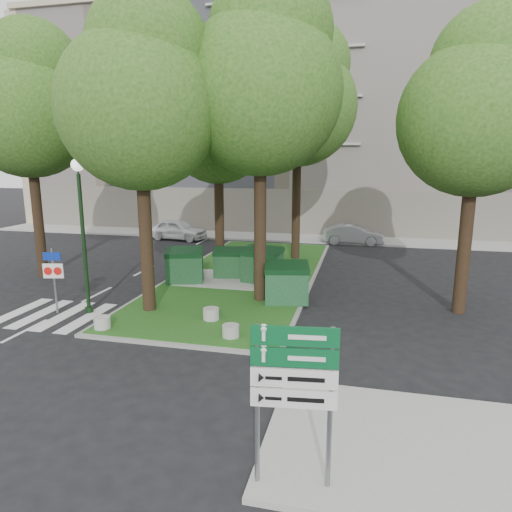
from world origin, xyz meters
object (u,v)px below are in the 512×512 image
(dumpster_a, at_px, (185,266))
(litter_bin, at_px, (294,270))
(tree_median_mid, at_px, (220,120))
(tree_median_near_right, at_px, (263,76))
(tree_median_near_left, at_px, (142,92))
(dumpster_b, at_px, (230,263))
(street_lamp, at_px, (82,218))
(directional_sign, at_px, (294,381))
(bollard_mid, at_px, (211,314))
(tree_street_right, at_px, (481,104))
(tree_median_far, at_px, (300,95))
(car_silver, at_px, (353,234))
(tree_street_left, at_px, (29,101))
(dumpster_c, at_px, (262,265))
(bollard_right, at_px, (231,331))
(car_white, at_px, (177,230))
(dumpster_d, at_px, (286,283))
(traffic_sign_pole, at_px, (54,272))
(bollard_left, at_px, (102,322))

(dumpster_a, distance_m, litter_bin, 4.79)
(tree_median_mid, bearing_deg, tree_median_near_right, -56.31)
(tree_median_near_left, relative_size, dumpster_b, 6.94)
(tree_median_near_right, relative_size, street_lamp, 2.17)
(directional_sign, bearing_deg, bollard_mid, 111.25)
(directional_sign, bearing_deg, dumpster_a, 112.63)
(litter_bin, bearing_deg, tree_street_right, -25.09)
(tree_median_far, relative_size, dumpster_a, 6.51)
(tree_street_right, height_order, dumpster_b, tree_street_right)
(car_silver, bearing_deg, tree_median_far, 152.19)
(tree_median_far, relative_size, tree_street_left, 1.08)
(tree_median_far, distance_m, dumpster_c, 9.10)
(tree_median_mid, xyz_separation_m, tree_street_left, (-7.50, -3.00, 0.67))
(bollard_right, bearing_deg, car_white, 117.94)
(dumpster_a, height_order, bollard_mid, dumpster_a)
(tree_median_near_right, height_order, dumpster_d, tree_median_near_right)
(tree_median_far, distance_m, traffic_sign_pole, 14.20)
(dumpster_b, xyz_separation_m, traffic_sign_pole, (-4.52, -5.81, 0.74))
(tree_median_near_right, relative_size, tree_median_mid, 1.15)
(tree_median_near_left, xyz_separation_m, tree_median_mid, (0.50, 6.50, -0.34))
(tree_median_mid, relative_size, tree_median_far, 0.84)
(dumpster_d, xyz_separation_m, traffic_sign_pole, (-7.59, -2.75, 0.65))
(tree_street_right, xyz_separation_m, dumpster_a, (-10.76, 1.14, -6.16))
(car_silver, bearing_deg, bollard_right, 168.90)
(bollard_right, distance_m, car_white, 17.72)
(dumpster_a, relative_size, dumpster_b, 1.21)
(bollard_mid, bearing_deg, litter_bin, 73.17)
(dumpster_d, bearing_deg, tree_street_left, 160.07)
(tree_median_near_left, relative_size, dumpster_a, 5.75)
(bollard_mid, distance_m, street_lamp, 5.41)
(dumpster_c, height_order, street_lamp, street_lamp)
(tree_median_near_right, distance_m, tree_street_right, 7.09)
(bollard_mid, height_order, litter_bin, litter_bin)
(dumpster_c, height_order, bollard_left, dumpster_c)
(dumpster_d, xyz_separation_m, car_silver, (2.04, 13.00, -0.21))
(tree_median_far, bearing_deg, dumpster_d, -84.67)
(tree_median_near_left, height_order, litter_bin, tree_median_near_left)
(tree_median_near_right, distance_m, dumpster_d, 7.21)
(dumpster_a, xyz_separation_m, car_silver, (6.71, 11.23, -0.20))
(tree_median_near_right, bearing_deg, bollard_mid, -114.64)
(street_lamp, xyz_separation_m, traffic_sign_pole, (-1.02, -0.34, -1.84))
(tree_median_near_left, height_order, car_white, tree_median_near_left)
(tree_median_near_right, xyz_separation_m, car_silver, (2.95, 12.87, -7.36))
(street_lamp, bearing_deg, bollard_left, -46.06)
(car_white, bearing_deg, tree_median_near_right, -137.94)
(litter_bin, bearing_deg, tree_median_mid, 164.28)
(tree_street_right, bearing_deg, car_silver, 108.14)
(tree_street_left, distance_m, directional_sign, 18.08)
(traffic_sign_pole, distance_m, directional_sign, 11.44)
(tree_street_right, bearing_deg, litter_bin, 154.91)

